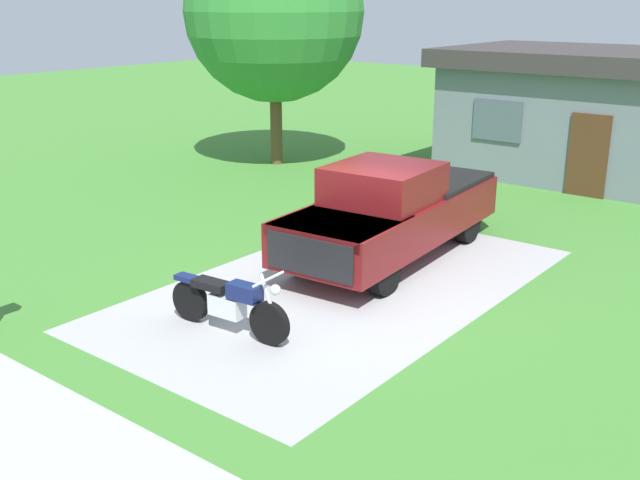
# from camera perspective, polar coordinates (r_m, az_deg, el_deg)

# --- Properties ---
(ground_plane) EXTENTS (80.00, 80.00, 0.00)m
(ground_plane) POSITION_cam_1_polar(r_m,az_deg,el_deg) (13.16, 1.75, -3.59)
(ground_plane) COLOR #428131
(driveway_pad) EXTENTS (4.95, 8.64, 0.01)m
(driveway_pad) POSITION_cam_1_polar(r_m,az_deg,el_deg) (13.16, 1.75, -3.58)
(driveway_pad) COLOR #A6A6A6
(driveway_pad) RESTS_ON ground
(sidewalk_strip) EXTENTS (36.00, 1.80, 0.01)m
(sidewalk_strip) POSITION_cam_1_polar(r_m,az_deg,el_deg) (9.53, -20.95, -13.80)
(sidewalk_strip) COLOR #AEAEA9
(sidewalk_strip) RESTS_ON ground
(motorcycle) EXTENTS (2.21, 0.70, 1.09)m
(motorcycle) POSITION_cam_1_polar(r_m,az_deg,el_deg) (11.34, -6.94, -4.79)
(motorcycle) COLOR black
(motorcycle) RESTS_ON ground
(pickup_truck) EXTENTS (2.40, 5.75, 1.90)m
(pickup_truck) POSITION_cam_1_polar(r_m,az_deg,el_deg) (14.51, 5.64, 2.35)
(pickup_truck) COLOR black
(pickup_truck) RESTS_ON ground
(shade_tree) EXTENTS (5.23, 5.23, 7.09)m
(shade_tree) POSITION_cam_1_polar(r_m,az_deg,el_deg) (22.64, -3.51, 17.00)
(shade_tree) COLOR brown
(shade_tree) RESTS_ON ground
(neighbor_house) EXTENTS (9.60, 5.60, 3.50)m
(neighbor_house) POSITION_cam_1_polar(r_m,az_deg,el_deg) (22.39, 22.09, 8.84)
(neighbor_house) COLOR slate
(neighbor_house) RESTS_ON ground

